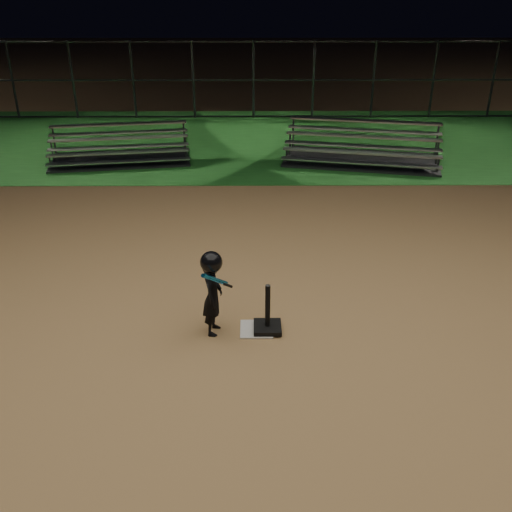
{
  "coord_description": "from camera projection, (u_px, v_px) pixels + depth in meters",
  "views": [
    {
      "loc": [
        -0.05,
        -6.66,
        4.44
      ],
      "look_at": [
        0.0,
        1.0,
        0.65
      ],
      "focal_mm": 40.2,
      "sensor_mm": 36.0,
      "label": 1
    }
  ],
  "objects": [
    {
      "name": "ground",
      "position": [
        257.0,
        330.0,
        7.93
      ],
      "size": [
        80.0,
        80.0,
        0.0
      ],
      "primitive_type": "plane",
      "color": "#A87D4C",
      "rests_on": "ground"
    },
    {
      "name": "batting_tee",
      "position": [
        268.0,
        322.0,
        7.86
      ],
      "size": [
        0.38,
        0.38,
        0.69
      ],
      "color": "black",
      "rests_on": "home_plate"
    },
    {
      "name": "grass_strip",
      "position": [
        254.0,
        141.0,
        16.89
      ],
      "size": [
        60.0,
        8.0,
        0.01
      ],
      "primitive_type": "cube",
      "color": "#1D5C1F",
      "rests_on": "ground"
    },
    {
      "name": "child_batter",
      "position": [
        212.0,
        291.0,
        7.61
      ],
      "size": [
        0.43,
        0.59,
        1.22
      ],
      "rotation": [
        0.0,
        0.0,
        1.44
      ],
      "color": "black",
      "rests_on": "ground"
    },
    {
      "name": "home_plate",
      "position": [
        257.0,
        329.0,
        7.93
      ],
      "size": [
        0.45,
        0.45,
        0.02
      ],
      "primitive_type": "cube",
      "color": "beige",
      "rests_on": "ground"
    },
    {
      "name": "bleacher_left",
      "position": [
        120.0,
        154.0,
        14.99
      ],
      "size": [
        3.77,
        2.26,
        0.87
      ],
      "rotation": [
        0.0,
        0.0,
        0.16
      ],
      "color": "#B1B1B6",
      "rests_on": "ground"
    },
    {
      "name": "backstop_fence",
      "position": [
        253.0,
        80.0,
        19.03
      ],
      "size": [
        20.08,
        0.08,
        2.5
      ],
      "color": "#38383D",
      "rests_on": "ground"
    },
    {
      "name": "bleacher_right",
      "position": [
        361.0,
        155.0,
        14.9
      ],
      "size": [
        4.26,
        2.72,
        0.97
      ],
      "rotation": [
        0.0,
        0.0,
        -0.22
      ],
      "color": "#B7B7BC",
      "rests_on": "ground"
    }
  ]
}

